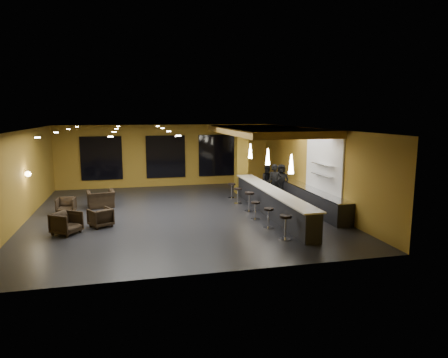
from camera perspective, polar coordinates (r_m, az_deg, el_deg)
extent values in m
cube|color=black|center=(16.89, -6.25, -5.05)|extent=(12.00, 13.00, 0.10)
cube|color=black|center=(16.37, -6.48, 7.24)|extent=(12.00, 13.00, 0.10)
cube|color=olive|center=(23.00, -8.35, 3.33)|extent=(12.00, 0.10, 3.50)
cube|color=olive|center=(10.18, -1.86, -4.28)|extent=(12.00, 0.10, 3.50)
cube|color=olive|center=(16.93, -27.14, 0.20)|extent=(0.10, 13.00, 3.50)
cube|color=olive|center=(18.27, 12.84, 1.62)|extent=(0.10, 13.00, 3.50)
cube|color=olive|center=(18.26, 5.80, 6.88)|extent=(3.60, 8.00, 0.28)
cube|color=black|center=(22.87, -17.10, 2.85)|extent=(2.20, 0.06, 2.40)
cube|color=black|center=(22.90, -8.32, 3.18)|extent=(2.20, 0.06, 2.40)
cube|color=black|center=(23.35, -0.96, 3.39)|extent=(2.20, 0.06, 2.40)
cube|color=white|center=(17.31, 14.05, 1.99)|extent=(0.06, 3.20, 2.40)
cube|color=black|center=(16.65, 6.74, -3.33)|extent=(0.60, 8.00, 1.00)
cube|color=silver|center=(16.54, 6.77, -1.56)|extent=(0.78, 8.10, 0.05)
cube|color=black|center=(17.88, 12.23, -2.82)|extent=(0.70, 6.00, 0.86)
cube|color=silver|center=(17.79, 12.28, -1.39)|extent=(0.72, 6.00, 0.03)
cube|color=silver|center=(17.12, 13.88, 0.56)|extent=(0.30, 1.50, 0.03)
cube|color=silver|center=(17.06, 13.94, 2.06)|extent=(0.30, 1.50, 0.03)
cube|color=olive|center=(20.76, 2.47, 2.77)|extent=(0.60, 0.60, 3.50)
sphere|color=#FFE5B2|center=(17.36, -26.22, 0.65)|extent=(0.22, 0.22, 0.22)
cone|color=white|center=(14.49, 9.57, 2.13)|extent=(0.20, 0.20, 0.70)
cone|color=white|center=(16.81, 6.28, 3.20)|extent=(0.20, 0.20, 0.70)
cone|color=white|center=(19.17, 3.78, 4.00)|extent=(0.20, 0.20, 0.70)
imported|color=black|center=(19.05, 7.27, -0.54)|extent=(0.71, 0.54, 1.77)
imported|color=black|center=(20.24, 6.30, -0.26)|extent=(0.84, 0.71, 1.54)
imported|color=black|center=(19.82, 8.15, -0.30)|extent=(0.94, 0.76, 1.68)
imported|color=black|center=(14.95, -21.60, -5.88)|extent=(1.16, 1.15, 0.76)
imported|color=black|center=(15.48, -17.23, -5.26)|extent=(1.02, 1.03, 0.69)
imported|color=black|center=(17.95, -21.63, -3.54)|extent=(0.76, 0.78, 0.67)
imported|color=black|center=(18.58, -17.19, -2.75)|extent=(1.31, 1.19, 0.75)
cylinder|color=silver|center=(13.57, 8.72, -8.46)|extent=(0.42, 0.42, 0.03)
cylinder|color=silver|center=(13.46, 8.76, -6.96)|extent=(0.07, 0.07, 0.73)
cylinder|color=black|center=(13.36, 8.80, -5.32)|extent=(0.40, 0.40, 0.08)
cylinder|color=silver|center=(14.77, 6.35, -6.92)|extent=(0.38, 0.38, 0.03)
cylinder|color=silver|center=(14.68, 6.37, -5.66)|extent=(0.07, 0.07, 0.66)
cylinder|color=black|center=(14.59, 6.40, -4.29)|extent=(0.36, 0.36, 0.08)
cylinder|color=silver|center=(15.89, 4.48, -5.72)|extent=(0.36, 0.36, 0.03)
cylinder|color=silver|center=(15.81, 4.50, -4.59)|extent=(0.06, 0.06, 0.64)
cylinder|color=black|center=(15.73, 4.51, -3.37)|extent=(0.35, 0.35, 0.07)
cylinder|color=silver|center=(17.12, 3.63, -4.59)|extent=(0.42, 0.42, 0.03)
cylinder|color=silver|center=(17.03, 3.65, -3.36)|extent=(0.07, 0.07, 0.74)
cylinder|color=black|center=(16.94, 3.66, -2.04)|extent=(0.40, 0.40, 0.08)
cylinder|color=silver|center=(18.51, 2.00, -3.51)|extent=(0.37, 0.37, 0.03)
cylinder|color=silver|center=(18.44, 2.00, -2.50)|extent=(0.07, 0.07, 0.65)
cylinder|color=black|center=(18.37, 2.01, -1.42)|extent=(0.36, 0.36, 0.07)
cylinder|color=silver|center=(19.74, 1.12, -2.69)|extent=(0.37, 0.37, 0.03)
cylinder|color=silver|center=(19.67, 1.12, -1.75)|extent=(0.07, 0.07, 0.65)
cylinder|color=black|center=(19.61, 1.12, -0.74)|extent=(0.35, 0.35, 0.07)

